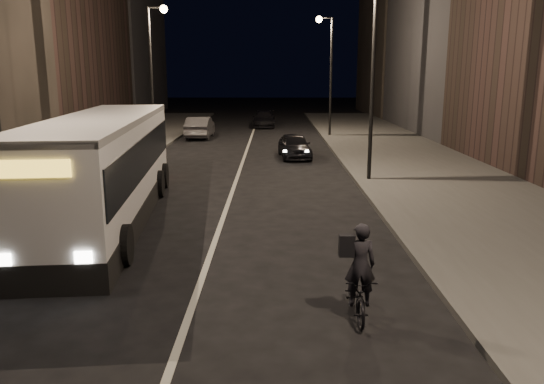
{
  "coord_description": "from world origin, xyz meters",
  "views": [
    {
      "loc": [
        1.6,
        -9.83,
        4.49
      ],
      "look_at": [
        1.56,
        3.46,
        1.5
      ],
      "focal_mm": 35.0,
      "sensor_mm": 36.0,
      "label": 1
    }
  ],
  "objects_px": {
    "cyclist_on_bicycle": "(358,286)",
    "car_far": "(264,119)",
    "car_mid": "(200,127)",
    "city_bus": "(104,164)",
    "car_near": "(294,146)",
    "streetlight_right_mid": "(367,51)",
    "streetlight_right_far": "(327,60)",
    "streetlight_left_far": "(155,58)"
  },
  "relations": [
    {
      "from": "cyclist_on_bicycle",
      "to": "car_far",
      "type": "bearing_deg",
      "value": 93.09
    },
    {
      "from": "car_mid",
      "to": "city_bus",
      "type": "bearing_deg",
      "value": 90.14
    },
    {
      "from": "cyclist_on_bicycle",
      "to": "car_far",
      "type": "height_order",
      "value": "cyclist_on_bicycle"
    },
    {
      "from": "car_near",
      "to": "car_far",
      "type": "distance_m",
      "value": 16.81
    },
    {
      "from": "streetlight_right_mid",
      "to": "streetlight_right_far",
      "type": "xyz_separation_m",
      "value": [
        0.0,
        16.0,
        0.0
      ]
    },
    {
      "from": "streetlight_right_far",
      "to": "car_near",
      "type": "bearing_deg",
      "value": -105.48
    },
    {
      "from": "car_near",
      "to": "car_mid",
      "type": "distance_m",
      "value": 10.99
    },
    {
      "from": "streetlight_right_mid",
      "to": "city_bus",
      "type": "distance_m",
      "value": 11.25
    },
    {
      "from": "streetlight_right_far",
      "to": "city_bus",
      "type": "distance_m",
      "value": 23.84
    },
    {
      "from": "streetlight_left_far",
      "to": "car_mid",
      "type": "relative_size",
      "value": 1.78
    },
    {
      "from": "streetlight_right_far",
      "to": "city_bus",
      "type": "relative_size",
      "value": 0.67
    },
    {
      "from": "streetlight_right_mid",
      "to": "streetlight_right_far",
      "type": "height_order",
      "value": "same"
    },
    {
      "from": "streetlight_right_mid",
      "to": "car_mid",
      "type": "xyz_separation_m",
      "value": [
        -8.93,
        15.56,
        -4.61
      ]
    },
    {
      "from": "streetlight_right_mid",
      "to": "cyclist_on_bicycle",
      "type": "relative_size",
      "value": 4.31
    },
    {
      "from": "streetlight_right_far",
      "to": "cyclist_on_bicycle",
      "type": "xyz_separation_m",
      "value": [
        -2.16,
        -28.62,
        -4.73
      ]
    },
    {
      "from": "car_far",
      "to": "streetlight_left_far",
      "type": "bearing_deg",
      "value": -114.6
    },
    {
      "from": "streetlight_right_far",
      "to": "streetlight_left_far",
      "type": "relative_size",
      "value": 1.0
    },
    {
      "from": "streetlight_left_far",
      "to": "city_bus",
      "type": "bearing_deg",
      "value": -83.74
    },
    {
      "from": "streetlight_right_far",
      "to": "car_mid",
      "type": "xyz_separation_m",
      "value": [
        -8.93,
        -0.44,
        -4.61
      ]
    },
    {
      "from": "streetlight_right_far",
      "to": "cyclist_on_bicycle",
      "type": "bearing_deg",
      "value": -94.32
    },
    {
      "from": "car_near",
      "to": "streetlight_right_far",
      "type": "bearing_deg",
      "value": 69.26
    },
    {
      "from": "streetlight_right_mid",
      "to": "car_far",
      "type": "bearing_deg",
      "value": 101.02
    },
    {
      "from": "streetlight_left_far",
      "to": "car_mid",
      "type": "height_order",
      "value": "streetlight_left_far"
    },
    {
      "from": "streetlight_right_mid",
      "to": "car_far",
      "type": "relative_size",
      "value": 1.79
    },
    {
      "from": "car_near",
      "to": "streetlight_right_mid",
      "type": "bearing_deg",
      "value": -73.65
    },
    {
      "from": "city_bus",
      "to": "car_mid",
      "type": "relative_size",
      "value": 2.66
    },
    {
      "from": "city_bus",
      "to": "car_mid",
      "type": "xyz_separation_m",
      "value": [
        -0.0,
        21.37,
        -1.0
      ]
    },
    {
      "from": "streetlight_left_far",
      "to": "car_mid",
      "type": "bearing_deg",
      "value": 72.7
    },
    {
      "from": "streetlight_right_mid",
      "to": "car_mid",
      "type": "height_order",
      "value": "streetlight_right_mid"
    },
    {
      "from": "car_mid",
      "to": "streetlight_right_mid",
      "type": "bearing_deg",
      "value": 120.0
    },
    {
      "from": "streetlight_right_far",
      "to": "car_far",
      "type": "relative_size",
      "value": 1.79
    },
    {
      "from": "streetlight_right_mid",
      "to": "city_bus",
      "type": "xyz_separation_m",
      "value": [
        -8.93,
        -5.81,
        -3.61
      ]
    },
    {
      "from": "city_bus",
      "to": "car_far",
      "type": "xyz_separation_m",
      "value": [
        4.4,
        29.09,
        -1.09
      ]
    },
    {
      "from": "cyclist_on_bicycle",
      "to": "car_near",
      "type": "height_order",
      "value": "cyclist_on_bicycle"
    },
    {
      "from": "cyclist_on_bicycle",
      "to": "car_mid",
      "type": "distance_m",
      "value": 28.99
    },
    {
      "from": "car_near",
      "to": "car_far",
      "type": "height_order",
      "value": "car_far"
    },
    {
      "from": "city_bus",
      "to": "cyclist_on_bicycle",
      "type": "relative_size",
      "value": 6.42
    },
    {
      "from": "streetlight_right_mid",
      "to": "city_bus",
      "type": "bearing_deg",
      "value": -146.97
    },
    {
      "from": "car_far",
      "to": "car_mid",
      "type": "bearing_deg",
      "value": -119.5
    },
    {
      "from": "car_mid",
      "to": "cyclist_on_bicycle",
      "type": "bearing_deg",
      "value": 103.65
    },
    {
      "from": "streetlight_right_mid",
      "to": "car_near",
      "type": "height_order",
      "value": "streetlight_right_mid"
    },
    {
      "from": "streetlight_right_mid",
      "to": "streetlight_left_far",
      "type": "bearing_deg",
      "value": 136.84
    }
  ]
}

